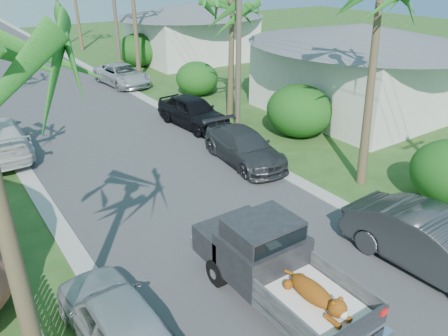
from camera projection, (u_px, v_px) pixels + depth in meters
road at (57, 95)px, 28.03m from camera, size 8.00×100.00×0.02m
curb_right at (120, 85)px, 30.23m from camera, size 0.60×100.00×0.06m
pickup_truck at (269, 262)px, 10.85m from camera, size 1.98×5.12×2.06m
parked_car_rn at (433, 244)px, 11.84m from camera, size 2.05×5.07×1.64m
parked_car_rm at (244, 147)px, 18.40m from camera, size 2.34×4.86×1.36m
parked_car_rf at (193, 112)px, 22.44m from camera, size 2.22×4.75×1.57m
parked_car_rd at (122, 75)px, 30.01m from camera, size 2.75×5.27×1.42m
parked_car_ln at (117, 320)px, 9.48m from camera, size 1.84×4.22×1.41m
palm_r_b at (231, 2)px, 21.42m from camera, size 4.40×4.40×7.20m
shrub_r_b at (299, 111)px, 21.06m from camera, size 3.00×3.30×2.50m
shrub_r_c at (197, 78)px, 27.70m from camera, size 2.60×2.86×2.10m
shrub_r_d at (138, 50)px, 35.30m from camera, size 3.20×3.52×2.60m
picket_fence at (26, 304)px, 10.23m from camera, size 0.10×11.00×1.00m
house_right_near at (357, 73)px, 24.05m from camera, size 8.00×9.00×4.80m
house_right_far at (191, 34)px, 37.51m from camera, size 9.00×8.00×4.60m
utility_pole_b at (239, 38)px, 19.99m from camera, size 1.60×0.26×9.00m
utility_pole_c at (115, 11)px, 31.17m from camera, size 1.60×0.26×9.00m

